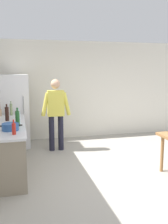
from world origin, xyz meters
The scene contains 11 objects.
ground_plane centered at (0.00, 0.00, 0.00)m, with size 14.00×14.00×0.00m, color #9E998E.
wall_back centered at (0.00, 3.00, 1.35)m, with size 6.40×0.12×2.70m, color silver.
kitchen_counter centered at (-2.00, 0.80, 0.45)m, with size 0.64×2.20×0.90m.
refrigerator centered at (-1.90, 2.40, 0.90)m, with size 0.70×0.67×1.80m.
person centered at (-0.95, 1.85, 0.98)m, with size 0.70×0.22×1.70m.
cooking_pot centered at (-1.94, 0.31, 0.96)m, with size 0.40×0.28×0.12m.
bottle_water_clear centered at (-1.80, 0.78, 1.03)m, with size 0.07×0.07×0.30m.
bottle_sauce_red centered at (-1.87, 0.01, 1.00)m, with size 0.06×0.06×0.24m.
bottle_vinegar_tall centered at (-1.96, 1.82, 1.04)m, with size 0.06×0.06×0.32m.
bottle_wine_green centered at (-1.82, 0.61, 1.05)m, with size 0.08×0.08×0.34m.
bottle_wine_dark centered at (-2.02, 1.19, 1.05)m, with size 0.08×0.08×0.34m.
Camera 1 is at (-1.76, -4.05, 1.90)m, focal length 40.80 mm.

